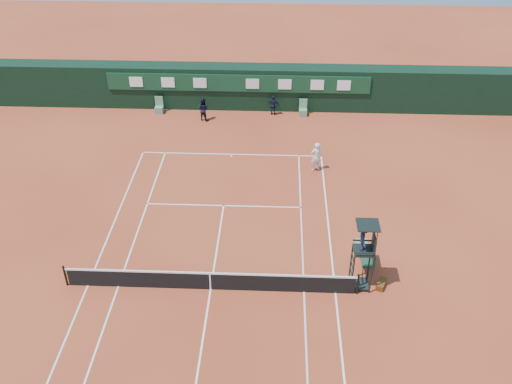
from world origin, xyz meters
TOP-DOWN VIEW (x-y plane):
  - ground at (0.00, 0.00)m, footprint 90.00×90.00m
  - court_lines at (0.00, 0.00)m, footprint 11.05×23.85m
  - tennis_net at (0.00, 0.00)m, footprint 12.90×0.10m
  - back_wall at (0.00, 18.74)m, footprint 40.00×1.65m
  - linesman_chair_left at (-5.50, 17.48)m, footprint 0.55×0.50m
  - linesman_chair_right at (4.50, 17.48)m, footprint 0.55×0.50m
  - umpire_chair at (6.54, 0.48)m, footprint 0.96×0.95m
  - player_bench at (7.14, 1.81)m, footprint 0.56×1.20m
  - tennis_bag at (7.54, 0.50)m, footprint 0.58×0.80m
  - cooler at (6.88, 2.82)m, footprint 0.57×0.57m
  - tennis_ball at (-1.41, 11.01)m, footprint 0.06×0.06m
  - player at (5.06, 10.27)m, footprint 0.76×0.61m
  - ball_kid_left at (-2.27, 16.50)m, footprint 0.97×0.88m
  - ball_kid_right at (2.45, 17.51)m, footprint 0.88×0.51m

SIDE VIEW (x-z plane):
  - ground at x=0.00m, z-range 0.00..0.00m
  - court_lines at x=0.00m, z-range 0.00..0.01m
  - tennis_ball at x=-1.41m, z-range 0.00..0.06m
  - tennis_bag at x=7.54m, z-range 0.00..0.28m
  - linesman_chair_left at x=-5.50m, z-range -0.26..0.89m
  - linesman_chair_right at x=4.50m, z-range -0.26..0.89m
  - cooler at x=6.88m, z-range 0.00..0.65m
  - tennis_net at x=0.00m, z-range -0.04..1.06m
  - player_bench at x=7.14m, z-range 0.05..1.15m
  - ball_kid_right at x=2.45m, z-range 0.00..1.41m
  - ball_kid_left at x=-2.27m, z-range 0.00..1.61m
  - player at x=5.06m, z-range 0.00..1.81m
  - back_wall at x=0.00m, z-range 0.01..3.01m
  - umpire_chair at x=6.54m, z-range 0.75..4.17m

